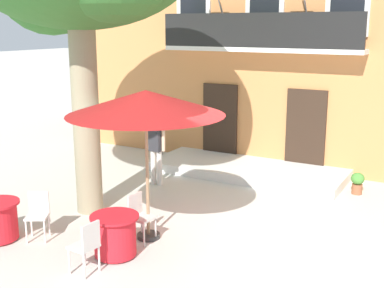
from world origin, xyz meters
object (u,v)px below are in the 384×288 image
Objects in this scene: ground_planter_left at (158,147)px; cafe_chair_near_tree_1 at (139,214)px; pedestrian_near_entrance at (156,148)px; cafe_chair_near_tree_0 at (87,244)px; cafe_chair_middle_1 at (38,212)px; cafe_table_near_tree at (115,235)px; ground_planter_right at (357,182)px; cafe_umbrella at (146,103)px.

cafe_chair_near_tree_1 is at bearing -60.41° from ground_planter_left.
pedestrian_near_entrance is at bearing 117.80° from cafe_chair_near_tree_1.
cafe_chair_middle_1 is (-1.76, 0.66, 0.00)m from cafe_chair_near_tree_0.
cafe_table_near_tree is 1.76m from cafe_chair_middle_1.
cafe_chair_near_tree_1 is 5.95m from ground_planter_left.
ground_planter_right is at bearing 57.57° from cafe_chair_near_tree_1.
ground_planter_right is 5.00m from pedestrian_near_entrance.
ground_planter_left is at bearing 119.59° from cafe_chair_near_tree_1.
pedestrian_near_entrance is at bearing 109.63° from cafe_chair_near_tree_0.
cafe_umbrella is 5.44× the size of ground_planter_right.
cafe_umbrella is (0.08, 0.17, 2.08)m from cafe_chair_near_tree_1.
pedestrian_near_entrance is (-1.61, 3.81, 0.56)m from cafe_table_near_tree.
ground_planter_left is (-1.19, 6.02, -0.14)m from cafe_chair_middle_1.
cafe_umbrella reaches higher than cafe_chair_near_tree_1.
cafe_table_near_tree is at bearing -67.02° from pedestrian_near_entrance.
cafe_chair_near_tree_1 is 1.94m from cafe_chair_middle_1.
ground_planter_right is at bearing 61.29° from cafe_table_near_tree.
cafe_umbrella is at bearing 85.42° from cafe_table_near_tree.
cafe_chair_near_tree_1 is (-0.01, 0.75, 0.14)m from cafe_table_near_tree.
cafe_chair_near_tree_1 is at bearing -62.20° from pedestrian_near_entrance.
cafe_chair_near_tree_1 is 0.54× the size of pedestrian_near_entrance.
ground_planter_left is (-2.94, 5.17, -0.14)m from cafe_chair_near_tree_1.
cafe_umbrella is at bearing -122.70° from ground_planter_right.
cafe_chair_middle_1 is at bearing -150.79° from cafe_umbrella.
cafe_umbrella is at bearing 65.47° from cafe_chair_near_tree_1.
ground_planter_right is at bearing 57.30° from cafe_umbrella.
pedestrian_near_entrance is (-4.65, -1.73, 0.65)m from ground_planter_right.
cafe_chair_middle_1 is (-1.75, -0.85, 0.00)m from cafe_chair_near_tree_1.
cafe_umbrella reaches higher than ground_planter_right.
ground_planter_right is at bearing 20.40° from pedestrian_near_entrance.
cafe_table_near_tree is 1.62× the size of ground_planter_right.
cafe_table_near_tree reaches higher than ground_planter_right.
cafe_chair_near_tree_0 is 6.98m from ground_planter_right.
cafe_umbrella is 3.73m from pedestrian_near_entrance.
cafe_chair_near_tree_0 and cafe_chair_near_tree_1 have the same top height.
cafe_umbrella is (0.06, 1.68, 2.08)m from cafe_chair_near_tree_0.
ground_planter_right is at bearing 49.63° from cafe_chair_middle_1.
cafe_table_near_tree is 0.95× the size of cafe_chair_near_tree_0.
cafe_table_near_tree is 0.30× the size of cafe_umbrella.
cafe_chair_near_tree_0 is at bearing -89.06° from cafe_table_near_tree.
cafe_chair_near_tree_0 is 1.51m from cafe_chair_near_tree_1.
cafe_umbrella is 4.21× the size of ground_planter_left.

